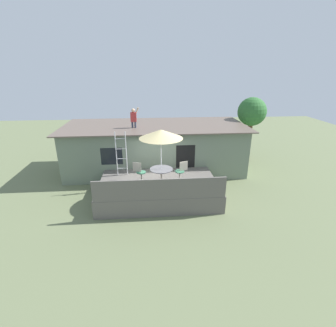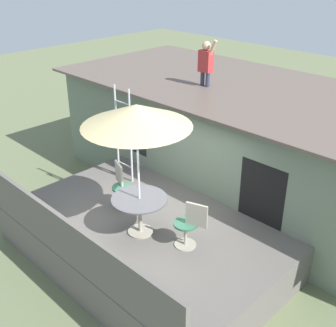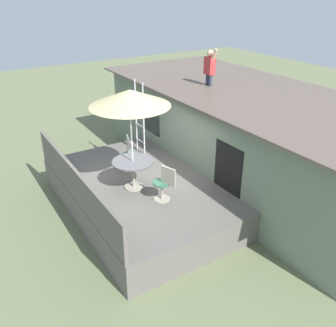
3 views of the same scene
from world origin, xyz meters
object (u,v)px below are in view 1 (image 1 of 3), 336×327
at_px(patio_table, 161,172).
at_px(patio_chair_right, 181,171).
at_px(patio_umbrella, 161,134).
at_px(person_figure, 134,117).
at_px(patio_chair_left, 140,172).
at_px(step_ladder, 121,154).
at_px(backyard_tree, 252,113).

height_order(patio_table, patio_chair_right, patio_chair_right).
distance_m(patio_umbrella, person_figure, 3.55).
bearing_deg(patio_chair_right, person_figure, -72.08).
distance_m(patio_table, person_figure, 4.03).
bearing_deg(patio_chair_right, patio_chair_left, -20.51).
distance_m(person_figure, patio_chair_right, 4.25).
bearing_deg(person_figure, patio_umbrella, -68.56).
bearing_deg(person_figure, step_ladder, -105.25).
bearing_deg(backyard_tree, step_ladder, -153.72).
height_order(patio_table, backyard_tree, backyard_tree).
relative_size(patio_table, step_ladder, 0.47).
height_order(person_figure, backyard_tree, backyard_tree).
bearing_deg(patio_table, patio_umbrella, 90.00).
height_order(patio_umbrella, step_ladder, patio_umbrella).
xyz_separation_m(patio_table, patio_chair_right, (0.95, 0.33, -0.13)).
bearing_deg(backyard_tree, patio_chair_right, -136.95).
distance_m(patio_table, step_ladder, 2.28).
height_order(patio_umbrella, backyard_tree, backyard_tree).
bearing_deg(patio_table, backyard_tree, 40.13).
xyz_separation_m(patio_chair_right, backyard_tree, (5.14, 4.81, 1.86)).
relative_size(step_ladder, backyard_tree, 0.54).
relative_size(step_ladder, person_figure, 1.98).
distance_m(step_ladder, person_figure, 2.58).
xyz_separation_m(step_ladder, backyard_tree, (7.96, 3.93, 1.22)).
bearing_deg(patio_chair_right, backyard_tree, -156.10).
relative_size(patio_table, person_figure, 0.94).
bearing_deg(patio_chair_left, patio_chair_right, 19.54).
height_order(step_ladder, patio_chair_right, step_ladder).
distance_m(patio_umbrella, step_ladder, 2.55).
bearing_deg(patio_table, person_figure, 111.44).
bearing_deg(patio_chair_left, step_ladder, 157.59).
distance_m(person_figure, backyard_tree, 7.61).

